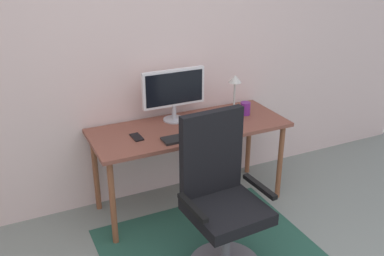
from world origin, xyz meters
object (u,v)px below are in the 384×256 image
(desk, at_px, (190,134))
(computer_mouse, at_px, (231,128))
(coffee_cup, at_px, (245,108))
(cell_phone, at_px, (137,137))
(office_chair, at_px, (221,208))
(desk_lamp, at_px, (235,89))
(monitor, at_px, (174,90))
(keyboard, at_px, (190,136))

(desk, height_order, computer_mouse, computer_mouse)
(computer_mouse, height_order, coffee_cup, coffee_cup)
(computer_mouse, bearing_deg, coffee_cup, 40.09)
(cell_phone, xyz_separation_m, office_chair, (0.31, -0.76, -0.25))
(computer_mouse, distance_m, coffee_cup, 0.36)
(desk_lamp, relative_size, office_chair, 0.34)
(monitor, distance_m, office_chair, 1.08)
(coffee_cup, relative_size, office_chair, 0.10)
(keyboard, relative_size, desk_lamp, 1.15)
(monitor, bearing_deg, desk_lamp, -22.33)
(keyboard, xyz_separation_m, cell_phone, (-0.36, 0.17, -0.00))
(desk, height_order, coffee_cup, coffee_cup)
(keyboard, xyz_separation_m, coffee_cup, (0.62, 0.22, 0.04))
(computer_mouse, distance_m, office_chair, 0.76)
(keyboard, bearing_deg, cell_phone, 155.08)
(office_chair, bearing_deg, desk, 76.38)
(desk, bearing_deg, monitor, 110.91)
(coffee_cup, xyz_separation_m, office_chair, (-0.67, -0.81, -0.30))
(computer_mouse, bearing_deg, office_chair, -124.41)
(desk, bearing_deg, computer_mouse, -38.08)
(desk, relative_size, computer_mouse, 15.11)
(keyboard, distance_m, office_chair, 0.65)
(computer_mouse, distance_m, desk_lamp, 0.33)
(coffee_cup, distance_m, cell_phone, 0.98)
(desk_lamp, bearing_deg, desk, 177.06)
(computer_mouse, xyz_separation_m, desk_lamp, (0.13, 0.18, 0.25))
(cell_phone, relative_size, office_chair, 0.13)
(monitor, relative_size, office_chair, 0.48)
(desk_lamp, distance_m, office_chair, 1.06)
(cell_phone, distance_m, desk_lamp, 0.88)
(monitor, bearing_deg, desk, -69.09)
(desk, height_order, office_chair, office_chair)
(keyboard, bearing_deg, coffee_cup, 19.74)
(desk, xyz_separation_m, coffee_cup, (0.53, 0.03, 0.12))
(desk_lamp, bearing_deg, monitor, 157.67)
(monitor, distance_m, keyboard, 0.44)
(keyboard, xyz_separation_m, office_chair, (-0.05, -0.59, -0.26))
(computer_mouse, bearing_deg, cell_phone, 166.28)
(desk_lamp, bearing_deg, computer_mouse, -125.62)
(computer_mouse, distance_m, cell_phone, 0.73)
(desk, relative_size, monitor, 3.00)
(monitor, xyz_separation_m, coffee_cup, (0.59, -0.14, -0.20))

